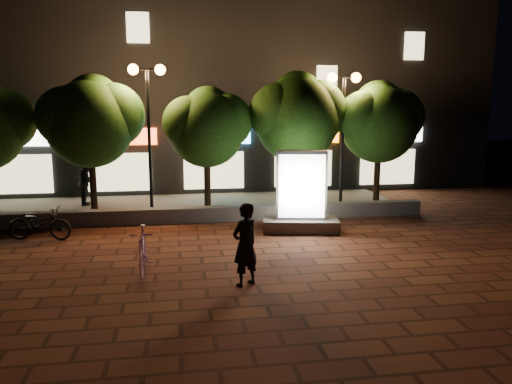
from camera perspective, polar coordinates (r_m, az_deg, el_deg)
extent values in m
plane|color=brown|center=(12.85, -6.38, -7.55)|extent=(80.00, 80.00, 0.00)
cube|color=slate|center=(16.65, -7.06, -2.62)|extent=(16.00, 0.45, 0.50)
cube|color=slate|center=(19.14, -7.32, -1.62)|extent=(16.00, 5.00, 0.08)
cube|color=black|center=(25.28, -8.06, 12.45)|extent=(28.00, 8.00, 10.00)
cube|color=white|center=(22.20, -26.15, 5.70)|extent=(3.20, 0.12, 0.70)
cube|color=beige|center=(22.33, -25.86, 1.87)|extent=(2.60, 0.10, 1.60)
cube|color=#E94518|center=(21.37, -15.80, 6.21)|extent=(3.20, 0.12, 0.70)
cube|color=beige|center=(21.51, -15.61, 2.23)|extent=(2.60, 0.10, 1.60)
cube|color=#49C4FA|center=(21.28, -4.98, 6.53)|extent=(3.20, 0.12, 0.70)
cube|color=beige|center=(21.42, -4.92, 2.53)|extent=(2.60, 0.10, 1.60)
cube|color=orange|center=(21.93, 5.57, 6.63)|extent=(3.20, 0.12, 0.70)
cube|color=beige|center=(22.07, 5.51, 2.73)|extent=(2.60, 0.10, 1.60)
cube|color=white|center=(23.26, 15.22, 6.51)|extent=(3.20, 0.12, 0.70)
cube|color=beige|center=(23.39, 15.05, 2.85)|extent=(2.60, 0.10, 1.60)
cube|color=beige|center=(21.48, -13.59, 18.11)|extent=(0.90, 0.10, 1.20)
cube|color=beige|center=(22.20, 8.24, 12.81)|extent=(0.90, 0.10, 1.20)
cube|color=beige|center=(23.81, 17.94, 15.86)|extent=(0.90, 0.10, 1.20)
sphere|color=#2B5B1A|center=(18.77, -27.24, 7.48)|extent=(2.10, 2.10, 2.10)
cylinder|color=black|center=(18.09, -18.44, 1.16)|extent=(0.24, 0.24, 2.34)
sphere|color=#2B5B1A|center=(17.91, -18.79, 7.48)|extent=(3.00, 3.00, 3.00)
sphere|color=#2B5B1A|center=(17.99, -16.36, 8.57)|extent=(2.25, 2.25, 2.25)
sphere|color=#2B5B1A|center=(17.88, -21.07, 8.15)|extent=(2.10, 2.10, 2.10)
sphere|color=#2B5B1A|center=(18.23, -18.43, 9.90)|extent=(1.95, 1.95, 1.95)
cylinder|color=black|center=(17.88, -5.69, 1.31)|extent=(0.24, 0.24, 2.21)
sphere|color=#2B5B1A|center=(17.70, -5.79, 7.23)|extent=(2.70, 2.70, 2.70)
sphere|color=#2B5B1A|center=(17.94, -3.67, 8.25)|extent=(2.03, 2.03, 2.02)
sphere|color=#2B5B1A|center=(17.52, -7.78, 7.98)|extent=(1.89, 1.89, 1.89)
sphere|color=#2B5B1A|center=(18.04, -5.57, 9.43)|extent=(1.76, 1.76, 1.76)
cylinder|color=black|center=(18.35, 4.65, 1.90)|extent=(0.24, 0.24, 2.43)
sphere|color=#2B5B1A|center=(18.18, 4.75, 8.37)|extent=(3.10, 3.10, 3.10)
sphere|color=#2B5B1A|center=(18.57, 6.97, 9.29)|extent=(2.33, 2.33, 2.33)
sphere|color=#2B5B1A|center=(17.87, 2.67, 9.17)|extent=(2.17, 2.17, 2.17)
sphere|color=#2B5B1A|center=(18.54, 4.83, 10.79)|extent=(2.01, 2.02, 2.02)
cylinder|color=black|center=(19.36, 13.90, 1.86)|extent=(0.24, 0.24, 2.29)
sphere|color=#2B5B1A|center=(19.20, 14.14, 7.62)|extent=(2.90, 2.90, 2.90)
sphere|color=#2B5B1A|center=(19.67, 15.91, 8.47)|extent=(2.18, 2.17, 2.17)
sphere|color=#2B5B1A|center=(18.81, 12.50, 8.41)|extent=(2.03, 2.03, 2.03)
sphere|color=#2B5B1A|center=(19.55, 14.10, 9.79)|extent=(1.89, 1.88, 1.88)
cylinder|color=black|center=(17.53, -12.30, 5.56)|extent=(0.12, 0.12, 5.00)
cylinder|color=black|center=(17.52, -12.60, 13.73)|extent=(0.90, 0.08, 0.08)
sphere|color=orange|center=(17.55, -14.11, 13.67)|extent=(0.36, 0.36, 0.36)
sphere|color=orange|center=(17.50, -11.09, 13.79)|extent=(0.36, 0.36, 0.36)
cylinder|color=black|center=(18.51, 10.00, 5.55)|extent=(0.12, 0.12, 4.80)
cylinder|color=black|center=(18.49, 10.23, 12.98)|extent=(0.90, 0.08, 0.08)
sphere|color=orange|center=(18.35, 8.86, 13.04)|extent=(0.36, 0.36, 0.36)
sphere|color=orange|center=(18.64, 11.57, 12.91)|extent=(0.36, 0.36, 0.36)
cube|color=slate|center=(15.46, 5.21, -3.78)|extent=(2.50, 1.57, 0.39)
cube|color=#4C4C51|center=(15.21, 5.28, 0.83)|extent=(1.62, 0.81, 2.13)
cube|color=white|center=(14.93, 5.35, 0.66)|extent=(1.39, 0.30, 1.94)
cube|color=white|center=(15.49, 5.22, 0.99)|extent=(1.39, 0.30, 1.94)
imported|color=#C47EAC|center=(11.88, -13.04, -6.55)|extent=(0.51, 1.77, 1.06)
imported|color=black|center=(10.59, -1.27, -6.14)|extent=(0.80, 0.74, 1.83)
imported|color=black|center=(15.58, -23.87, -3.37)|extent=(1.97, 1.04, 0.98)
imported|color=black|center=(19.98, -19.04, 1.10)|extent=(0.73, 0.90, 1.77)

